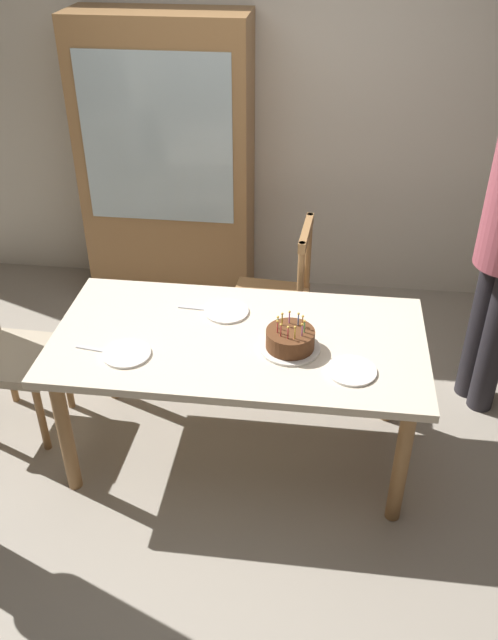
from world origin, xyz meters
The scene contains 11 objects.
ground centered at (0.00, 0.00, 0.00)m, with size 6.40×6.40×0.00m, color #9E9384.
back_wall centered at (0.00, 1.85, 1.30)m, with size 6.40×0.10×2.60m, color silver.
dining_table centered at (0.00, 0.00, 0.64)m, with size 1.76×0.90×0.73m.
birthday_cake centered at (0.25, -0.06, 0.78)m, with size 0.28×0.28×0.17m.
plate_near_celebrant centered at (-0.48, -0.20, 0.73)m, with size 0.22×0.22×0.01m, color white.
plate_far_side centered at (-0.09, 0.20, 0.73)m, with size 0.22×0.22×0.01m, color white.
plate_near_guest centered at (0.53, -0.20, 0.73)m, with size 0.22×0.22×0.01m, color white.
fork_near_celebrant centered at (-0.64, -0.18, 0.73)m, with size 0.18×0.02×0.01m, color silver.
fork_far_side centered at (-0.25, 0.22, 0.73)m, with size 0.18×0.02×0.01m, color silver.
chair_spindle_back centered at (0.10, 0.77, 0.46)m, with size 0.47×0.47×0.95m.
china_cabinet centered at (-0.68, 1.56, 0.95)m, with size 1.10×0.45×1.90m.
Camera 1 is at (0.37, -2.54, 2.53)m, focal length 37.35 mm.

